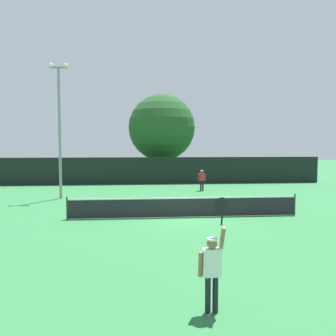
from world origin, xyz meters
The scene contains 10 objects.
ground_plane centered at (0.00, 0.00, 0.00)m, with size 120.00×120.00×0.00m, color #2D723D.
tennis_net centered at (0.00, 0.00, 0.51)m, with size 11.18×0.08×1.07m.
perimeter_fence centered at (0.00, 14.66, 1.19)m, with size 28.93×0.12×2.37m, color black.
player_serving centered at (-0.77, -9.83, 1.05)m, with size 0.67×0.38×2.42m.
player_receiving centered at (2.69, 9.70, 0.94)m, with size 0.57×0.23×1.55m.
tennis_ball centered at (2.58, -1.74, 0.03)m, with size 0.07×0.07×0.07m, color #CCE033.
light_pole centered at (-7.17, 6.69, 4.90)m, with size 1.18×0.28×8.67m.
large_tree centered at (0.36, 18.98, 5.18)m, with size 6.64×6.64×8.51m.
parked_car_near centered at (-8.00, 23.13, 0.78)m, with size 1.96×4.22×1.69m.
parked_car_mid centered at (10.30, 23.51, 0.78)m, with size 1.97×4.23×1.69m.
Camera 1 is at (-2.37, -17.04, 3.53)m, focal length 38.40 mm.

